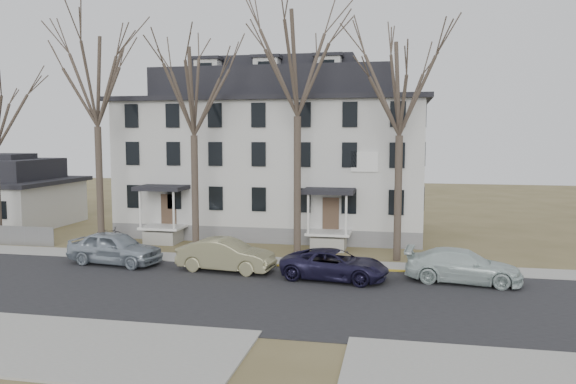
% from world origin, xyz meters
% --- Properties ---
extents(ground, '(120.00, 120.00, 0.00)m').
position_xyz_m(ground, '(0.00, 0.00, 0.00)').
color(ground, brown).
rests_on(ground, ground).
extents(main_road, '(120.00, 10.00, 0.04)m').
position_xyz_m(main_road, '(0.00, 2.00, 0.00)').
color(main_road, '#27272A').
rests_on(main_road, ground).
extents(far_sidewalk, '(120.00, 2.00, 0.08)m').
position_xyz_m(far_sidewalk, '(0.00, 8.00, 0.00)').
color(far_sidewalk, '#A09F97').
rests_on(far_sidewalk, ground).
extents(yellow_curb, '(14.00, 0.25, 0.06)m').
position_xyz_m(yellow_curb, '(5.00, 7.10, 0.00)').
color(yellow_curb, gold).
rests_on(yellow_curb, ground).
extents(boarding_house, '(20.80, 12.36, 12.05)m').
position_xyz_m(boarding_house, '(-2.00, 17.95, 5.38)').
color(boarding_house, slate).
rests_on(boarding_house, ground).
extents(small_house, '(8.70, 8.70, 5.00)m').
position_xyz_m(small_house, '(-22.00, 16.00, 2.25)').
color(small_house, beige).
rests_on(small_house, ground).
extents(tree_far_left, '(8.40, 8.40, 13.72)m').
position_xyz_m(tree_far_left, '(-11.00, 9.80, 10.34)').
color(tree_far_left, '#473B31').
rests_on(tree_far_left, ground).
extents(tree_mid_left, '(7.80, 7.80, 12.74)m').
position_xyz_m(tree_mid_left, '(-5.00, 9.80, 9.60)').
color(tree_mid_left, '#473B31').
rests_on(tree_mid_left, ground).
extents(tree_center, '(9.00, 9.00, 14.70)m').
position_xyz_m(tree_center, '(1.00, 9.80, 11.08)').
color(tree_center, '#473B31').
rests_on(tree_center, ground).
extents(tree_mid_right, '(7.80, 7.80, 12.74)m').
position_xyz_m(tree_mid_right, '(6.50, 9.80, 9.60)').
color(tree_mid_right, '#473B31').
rests_on(tree_mid_right, ground).
extents(car_silver, '(5.27, 2.70, 1.72)m').
position_xyz_m(car_silver, '(-8.03, 5.92, 0.86)').
color(car_silver, '#9EABB6').
rests_on(car_silver, ground).
extents(car_tan, '(5.00, 2.21, 1.60)m').
position_xyz_m(car_tan, '(-1.85, 5.62, 0.80)').
color(car_tan, gray).
rests_on(car_tan, ground).
extents(car_navy, '(5.28, 2.96, 1.40)m').
position_xyz_m(car_navy, '(3.65, 5.04, 0.70)').
color(car_navy, '#1B1833').
rests_on(car_navy, ground).
extents(car_white, '(5.42, 2.71, 1.51)m').
position_xyz_m(car_white, '(9.50, 5.69, 0.76)').
color(car_white, silver).
rests_on(car_white, ground).
extents(bicycle_left, '(1.73, 0.95, 0.86)m').
position_xyz_m(bicycle_left, '(-11.84, 12.16, 0.43)').
color(bicycle_left, black).
rests_on(bicycle_left, ground).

